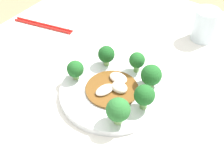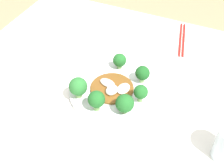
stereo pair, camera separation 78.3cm
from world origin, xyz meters
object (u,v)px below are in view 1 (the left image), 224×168
at_px(plate, 112,92).
at_px(chopsticks, 43,25).
at_px(broccoli_south, 75,69).
at_px(broccoli_west, 137,61).
at_px(broccoli_northeast, 118,110).
at_px(broccoli_southwest, 106,55).
at_px(broccoli_north, 144,96).
at_px(broccoli_northwest, 151,75).
at_px(drinking_glass, 205,25).
at_px(stirfry_center, 113,87).

distance_m(plate, chopsticks, 0.37).
distance_m(broccoli_south, broccoli_west, 0.16).
distance_m(broccoli_northeast, broccoli_southwest, 0.20).
bearing_deg(plate, chopsticks, -109.13).
distance_m(broccoli_west, broccoli_southwest, 0.08).
bearing_deg(broccoli_north, broccoli_west, -140.96).
relative_size(broccoli_northwest, drinking_glass, 0.62).
relative_size(plate, broccoli_west, 4.53).
distance_m(broccoli_northwest, broccoli_northeast, 0.14).
bearing_deg(broccoli_northeast, broccoli_west, -161.35).
height_order(broccoli_northwest, stirfry_center, broccoli_northwest).
height_order(plate, chopsticks, plate).
relative_size(broccoli_north, broccoli_northwest, 1.09).
relative_size(broccoli_south, broccoli_northeast, 0.78).
relative_size(broccoli_west, broccoli_northwest, 0.96).
height_order(plate, broccoli_west, broccoli_west).
bearing_deg(broccoli_south, stirfry_center, 102.56).
bearing_deg(broccoli_north, broccoli_southwest, -115.38).
xyz_separation_m(broccoli_northeast, chopsticks, (-0.20, -0.42, -0.05)).
xyz_separation_m(broccoli_southwest, drinking_glass, (-0.28, 0.15, -0.00)).
bearing_deg(drinking_glass, broccoli_northeast, -2.42).
xyz_separation_m(broccoli_north, broccoli_northeast, (0.07, -0.02, 0.00)).
bearing_deg(stirfry_center, broccoli_south, -77.44).
relative_size(plate, broccoli_north, 3.97).
relative_size(plate, broccoli_south, 4.88).
xyz_separation_m(plate, drinking_glass, (-0.35, 0.09, 0.04)).
bearing_deg(broccoli_west, stirfry_center, -6.63).
height_order(broccoli_west, broccoli_northeast, broccoli_northeast).
bearing_deg(broccoli_southwest, chopsticks, -100.35).
height_order(broccoli_northeast, broccoli_southwest, broccoli_northeast).
distance_m(broccoli_north, chopsticks, 0.47).
bearing_deg(broccoli_northwest, plate, -44.59).
bearing_deg(broccoli_northeast, plate, -137.48).
distance_m(broccoli_north, broccoli_southwest, 0.18).
bearing_deg(broccoli_northwest, broccoli_southwest, -90.68).
relative_size(plate, drinking_glass, 2.69).
bearing_deg(broccoli_southwest, broccoli_south, -19.58).
height_order(broccoli_southwest, drinking_glass, drinking_glass).
bearing_deg(plate, broccoli_southwest, -136.30).
bearing_deg(broccoli_north, chopsticks, -106.01).
relative_size(broccoli_northwest, stirfry_center, 0.46).
distance_m(broccoli_northwest, stirfry_center, 0.10).
bearing_deg(plate, broccoli_northwest, 135.41).
xyz_separation_m(broccoli_southwest, stirfry_center, (0.07, 0.07, -0.03)).
relative_size(broccoli_southwest, stirfry_center, 0.44).
bearing_deg(broccoli_south, broccoli_north, 93.84).
bearing_deg(broccoli_southwest, stirfry_center, 45.97).
height_order(broccoli_west, broccoli_northwest, broccoli_northwest).
bearing_deg(broccoli_north, drinking_glass, -179.12).
bearing_deg(broccoli_southwest, drinking_glass, 151.33).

